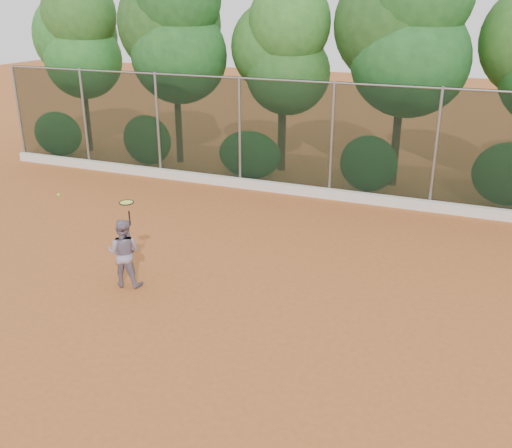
% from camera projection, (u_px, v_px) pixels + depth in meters
% --- Properties ---
extents(ground, '(80.00, 80.00, 0.00)m').
position_uv_depth(ground, '(238.00, 297.00, 11.62)').
color(ground, '#AB5B28').
rests_on(ground, ground).
extents(concrete_curb, '(24.00, 0.20, 0.30)m').
position_uv_depth(concrete_curb, '(328.00, 194.00, 17.45)').
color(concrete_curb, silver).
rests_on(concrete_curb, ground).
extents(tennis_player, '(0.82, 0.70, 1.48)m').
position_uv_depth(tennis_player, '(124.00, 253.00, 11.89)').
color(tennis_player, gray).
rests_on(tennis_player, ground).
extents(chainlink_fence, '(24.09, 0.09, 3.50)m').
position_uv_depth(chainlink_fence, '(332.00, 137.00, 16.99)').
color(chainlink_fence, black).
rests_on(chainlink_fence, ground).
extents(foliage_backdrop, '(23.70, 3.63, 7.55)m').
position_uv_depth(foliage_backdrop, '(335.00, 44.00, 17.96)').
color(foliage_backdrop, '#412A19').
rests_on(foliage_backdrop, ground).
extents(tennis_racket, '(0.37, 0.37, 0.52)m').
position_uv_depth(tennis_racket, '(127.00, 204.00, 11.29)').
color(tennis_racket, black).
rests_on(tennis_racket, ground).
extents(tennis_ball_in_flight, '(0.07, 0.07, 0.07)m').
position_uv_depth(tennis_ball_in_flight, '(59.00, 195.00, 12.41)').
color(tennis_ball_in_flight, '#B1CA2D').
rests_on(tennis_ball_in_flight, ground).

